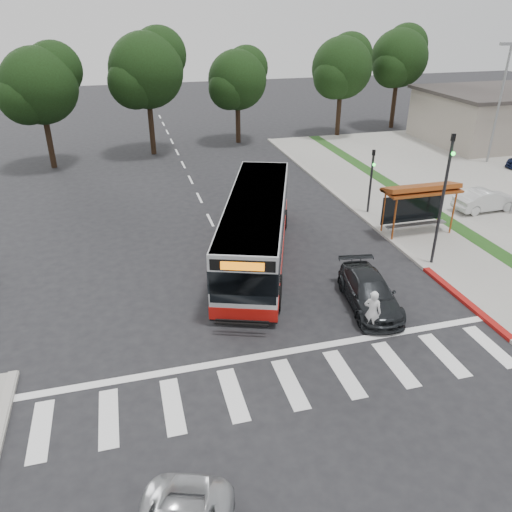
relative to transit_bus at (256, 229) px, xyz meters
name	(u,v)px	position (x,y,z in m)	size (l,w,h in m)	color
ground	(253,307)	(-1.37, -4.46, -1.61)	(140.00, 140.00, 0.00)	black
sidewalk_east	(392,213)	(9.63, 3.54, -1.55)	(4.00, 40.00, 0.12)	gray
curb_east	(362,216)	(7.63, 3.54, -1.54)	(0.30, 40.00, 0.15)	#9E9991
curb_east_red	(464,300)	(7.63, -6.46, -1.54)	(0.32, 6.00, 0.15)	maroon
commercial_building	(504,117)	(28.63, 17.54, 0.59)	(14.00, 10.00, 4.40)	gray
building_roof_cap	(510,91)	(28.63, 17.54, 2.94)	(14.60, 10.60, 0.30)	#383330
crosswalk_ladder	(290,384)	(-1.37, -9.46, -1.61)	(18.00, 2.60, 0.01)	silver
bus_shelter	(420,194)	(9.43, 0.64, 0.74)	(4.20, 1.60, 2.86)	#994619
traffic_signal_ne_tall	(444,190)	(8.23, -2.97, 2.27)	(0.18, 0.37, 6.50)	black
traffic_signal_ne_short	(372,175)	(8.23, 4.03, 0.87)	(0.18, 0.37, 4.00)	black
lot_light_mid	(503,88)	(22.63, 11.54, 4.30)	(1.90, 0.35, 9.01)	gray
tree_ne_a	(342,67)	(14.71, 23.60, 4.78)	(6.16, 5.74, 9.30)	black
tree_ne_b	(400,57)	(21.71, 25.60, 5.31)	(6.16, 5.74, 10.02)	black
tree_north_a	(147,69)	(-3.28, 21.61, 5.31)	(6.60, 6.15, 10.17)	black
tree_north_b	(238,79)	(4.71, 23.60, 4.05)	(5.72, 5.33, 8.43)	black
tree_north_c	(40,84)	(-11.29, 19.60, 4.68)	(6.16, 5.74, 9.30)	black
transit_bus	(256,229)	(0.00, 0.00, 0.00)	(2.70, 12.48, 3.22)	silver
pedestrian	(372,312)	(2.66, -7.40, -0.68)	(0.68, 0.44, 1.86)	silver
dark_sedan	(370,292)	(3.46, -5.64, -0.94)	(1.89, 4.65, 1.35)	black
parked_car_1	(485,200)	(15.38, 2.45, -0.85)	(1.41, 4.04, 1.33)	silver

